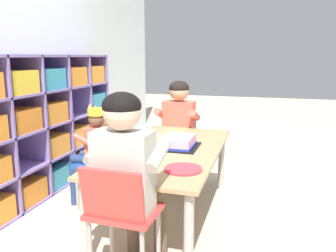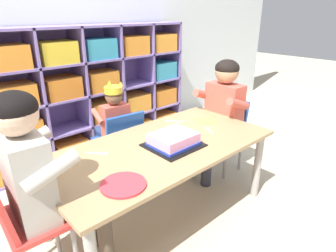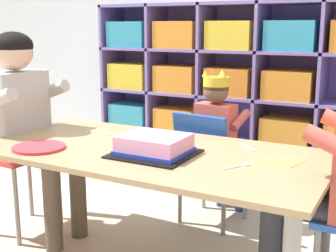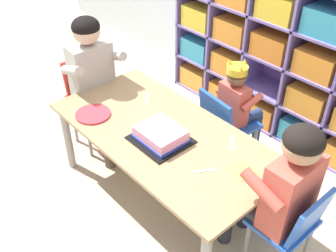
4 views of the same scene
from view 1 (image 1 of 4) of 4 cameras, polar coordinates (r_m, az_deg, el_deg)
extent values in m
plane|color=beige|center=(2.68, 0.04, -15.13)|extent=(16.00, 16.00, 0.00)
cube|color=#7F6BB2|center=(3.21, -24.12, -0.09)|extent=(2.34, 0.01, 1.22)
cube|color=#7F6BB2|center=(3.11, -21.95, -0.26)|extent=(0.02, 0.32, 1.22)
cube|color=#7F6BB2|center=(3.42, -18.01, 1.04)|extent=(0.02, 0.32, 1.22)
cube|color=#7F6BB2|center=(3.74, -14.72, 2.11)|extent=(0.02, 0.32, 1.22)
cube|color=#7F6BB2|center=(4.07, -11.96, 3.01)|extent=(0.02, 0.32, 1.22)
cube|color=#7F6BB2|center=(3.28, -21.14, -10.56)|extent=(2.34, 0.32, 0.02)
cube|color=#7F6BB2|center=(3.18, -21.54, -5.55)|extent=(2.34, 0.32, 0.02)
cube|color=#7F6BB2|center=(3.11, -21.95, -0.26)|extent=(2.34, 0.32, 0.02)
cube|color=#7F6BB2|center=(3.07, -22.38, 5.23)|extent=(2.34, 0.32, 0.02)
cube|color=#7F6BB2|center=(3.05, -22.83, 10.82)|extent=(2.34, 0.32, 0.02)
cube|color=orange|center=(3.10, -23.21, -10.07)|extent=(0.30, 0.26, 0.18)
cube|color=teal|center=(3.38, -19.07, -7.91)|extent=(0.30, 0.26, 0.18)
cube|color=orange|center=(3.69, -15.63, -6.07)|extent=(0.30, 0.26, 0.18)
cube|color=orange|center=(4.00, -12.75, -4.50)|extent=(0.30, 0.26, 0.18)
cube|color=orange|center=(3.30, -19.42, -2.99)|extent=(0.30, 0.26, 0.18)
cube|color=orange|center=(3.61, -15.90, -1.52)|extent=(0.30, 0.26, 0.18)
cube|color=orange|center=(3.93, -12.95, -0.29)|extent=(0.30, 0.26, 0.18)
cube|color=orange|center=(2.94, -24.15, 0.90)|extent=(0.30, 0.26, 0.18)
cube|color=orange|center=(3.24, -19.78, 2.16)|extent=(0.30, 0.26, 0.18)
cube|color=teal|center=(3.88, -13.15, 4.04)|extent=(0.30, 0.26, 0.18)
cube|color=yellow|center=(2.90, -24.65, 6.72)|extent=(0.30, 0.26, 0.18)
cube|color=teal|center=(3.20, -20.16, 7.45)|extent=(0.30, 0.26, 0.18)
cube|color=orange|center=(3.52, -16.45, 8.02)|extent=(0.30, 0.26, 0.18)
cube|color=orange|center=(3.85, -13.36, 8.47)|extent=(0.30, 0.26, 0.18)
cube|color=#A37F56|center=(2.48, 0.04, -4.04)|extent=(1.49, 0.74, 0.02)
cylinder|color=#9E9993|center=(1.91, 3.50, -18.18)|extent=(0.06, 0.06, 0.52)
cylinder|color=#9E9993|center=(3.15, 8.99, -5.95)|extent=(0.06, 0.06, 0.52)
cylinder|color=#9E9993|center=(2.11, -13.81, -15.38)|extent=(0.06, 0.06, 0.52)
cylinder|color=#9E9993|center=(3.27, -1.88, -5.10)|extent=(0.06, 0.06, 0.52)
cube|color=#1E4CA8|center=(2.79, -11.44, -6.23)|extent=(0.37, 0.36, 0.03)
cube|color=#1E4CA8|center=(2.67, -8.89, -3.80)|extent=(0.31, 0.09, 0.26)
cylinder|color=gray|center=(3.03, -11.90, -8.56)|extent=(0.02, 0.02, 0.35)
cylinder|color=gray|center=(2.82, -15.07, -10.24)|extent=(0.02, 0.02, 0.35)
cylinder|color=gray|center=(2.89, -7.60, -9.36)|extent=(0.02, 0.02, 0.35)
cylinder|color=gray|center=(2.68, -10.58, -11.23)|extent=(0.02, 0.02, 0.35)
cube|color=#D15647|center=(2.75, -11.75, -3.15)|extent=(0.22, 0.14, 0.29)
sphere|color=brown|center=(2.70, -11.95, 1.30)|extent=(0.13, 0.13, 0.13)
ellipsoid|color=#472D19|center=(2.70, -11.96, 1.71)|extent=(0.14, 0.14, 0.10)
cylinder|color=yellow|center=(2.70, -11.99, 2.34)|extent=(0.14, 0.14, 0.05)
cone|color=yellow|center=(2.72, -13.06, 3.29)|extent=(0.04, 0.04, 0.04)
cone|color=yellow|center=(2.72, -10.93, 3.36)|extent=(0.04, 0.04, 0.04)
cone|color=yellow|center=(2.63, -12.20, 3.04)|extent=(0.04, 0.04, 0.04)
cylinder|color=navy|center=(2.89, -12.68, -4.87)|extent=(0.09, 0.22, 0.07)
cylinder|color=navy|center=(2.79, -14.17, -5.53)|extent=(0.09, 0.22, 0.07)
cylinder|color=navy|center=(3.02, -14.14, -8.53)|extent=(0.06, 0.06, 0.37)
cylinder|color=navy|center=(2.92, -15.63, -9.27)|extent=(0.06, 0.06, 0.37)
cylinder|color=#D15647|center=(2.86, -11.10, -1.22)|extent=(0.06, 0.18, 0.10)
cylinder|color=#D15647|center=(2.66, -14.07, -2.33)|extent=(0.06, 0.18, 0.10)
cube|color=red|center=(1.83, -7.33, -14.09)|extent=(0.30, 0.36, 0.03)
cube|color=red|center=(1.66, -9.51, -11.47)|extent=(0.07, 0.32, 0.26)
cylinder|color=gray|center=(1.97, -1.61, -19.06)|extent=(0.02, 0.02, 0.41)
cylinder|color=gray|center=(2.08, -9.52, -17.51)|extent=(0.02, 0.02, 0.41)
cube|color=#B2ADA3|center=(1.74, -7.52, -7.65)|extent=(0.17, 0.31, 0.42)
sphere|color=#DBB293|center=(1.67, -7.80, 2.44)|extent=(0.19, 0.19, 0.19)
ellipsoid|color=black|center=(1.66, -7.83, 3.41)|extent=(0.19, 0.19, 0.14)
cylinder|color=brown|center=(1.90, -2.86, -11.68)|extent=(0.30, 0.11, 0.10)
cylinder|color=brown|center=(1.97, -7.82, -10.92)|extent=(0.30, 0.11, 0.10)
cylinder|color=brown|center=(2.14, -1.25, -16.15)|extent=(0.08, 0.08, 0.43)
cylinder|color=brown|center=(2.20, -5.84, -15.37)|extent=(0.08, 0.08, 0.43)
cylinder|color=#B2ADA3|center=(1.70, -1.55, -4.76)|extent=(0.25, 0.08, 0.14)
cylinder|color=#B2ADA3|center=(1.85, -11.53, -3.70)|extent=(0.25, 0.08, 0.14)
cube|color=blue|center=(3.33, 1.81, -3.14)|extent=(0.29, 0.32, 0.03)
cube|color=blue|center=(3.42, 2.38, -0.26)|extent=(0.06, 0.29, 0.26)
cylinder|color=gray|center=(3.31, -0.84, -6.55)|extent=(0.02, 0.02, 0.34)
cylinder|color=gray|center=(3.25, 3.47, -6.93)|extent=(0.02, 0.02, 0.34)
cylinder|color=gray|center=(3.52, 0.24, -5.44)|extent=(0.02, 0.02, 0.34)
cylinder|color=gray|center=(3.46, 4.31, -5.78)|extent=(0.02, 0.02, 0.34)
cube|color=#D15647|center=(3.28, 1.84, 0.54)|extent=(0.16, 0.30, 0.42)
sphere|color=tan|center=(3.23, 1.87, 5.93)|extent=(0.19, 0.19, 0.19)
ellipsoid|color=black|center=(3.23, 1.87, 6.43)|extent=(0.19, 0.19, 0.14)
cylinder|color=#33333D|center=(3.20, -0.42, -3.04)|extent=(0.30, 0.10, 0.10)
cylinder|color=#33333D|center=(3.16, 2.71, -3.27)|extent=(0.30, 0.10, 0.10)
cylinder|color=#33333D|center=(3.13, -1.22, -7.47)|extent=(0.08, 0.08, 0.36)
cylinder|color=#33333D|center=(3.08, 2.01, -7.78)|extent=(0.08, 0.08, 0.36)
cylinder|color=#D15647|center=(3.25, -1.32, 2.10)|extent=(0.25, 0.07, 0.14)
cylinder|color=#D15647|center=(3.17, 4.55, 1.80)|extent=(0.25, 0.07, 0.14)
cube|color=black|center=(2.51, 1.68, -3.50)|extent=(0.32, 0.30, 0.01)
cube|color=#EF9EC6|center=(2.50, 1.69, -2.58)|extent=(0.26, 0.22, 0.08)
cube|color=#283DB2|center=(2.51, 1.69, -3.24)|extent=(0.27, 0.23, 0.02)
cylinder|color=#DB333D|center=(2.02, 2.56, -7.27)|extent=(0.23, 0.23, 0.01)
cube|color=#F4DB4C|center=(3.01, 1.09, -0.96)|extent=(0.16, 0.16, 0.00)
cube|color=white|center=(2.21, -7.35, -5.83)|extent=(0.08, 0.08, 0.00)
cube|color=white|center=(2.23, -5.64, -5.61)|extent=(0.04, 0.04, 0.00)
cube|color=white|center=(2.84, 3.74, -1.77)|extent=(0.05, 0.08, 0.00)
cube|color=white|center=(2.88, 2.83, -1.57)|extent=(0.03, 0.04, 0.00)
cube|color=white|center=(2.87, -3.01, -1.62)|extent=(0.08, 0.08, 0.00)
cube|color=white|center=(2.89, -1.70, -1.48)|extent=(0.04, 0.04, 0.00)
camera|label=2|loc=(1.35, 43.02, 14.21)|focal=30.80mm
camera|label=3|loc=(3.39, 32.72, 7.41)|focal=48.40mm
camera|label=4|loc=(3.90, 26.65, 22.74)|focal=42.79mm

